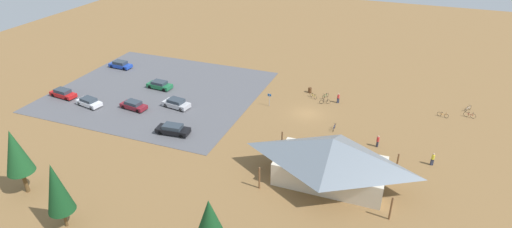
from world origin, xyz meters
TOP-DOWN VIEW (x-y plane):
  - ground at (0.00, 0.00)m, footprint 160.00×160.00m
  - parking_lot_asphalt at (25.56, 1.05)m, footprint 32.96×29.31m
  - bike_pavilion at (-6.61, 15.23)m, footprint 14.56×8.67m
  - trash_bin at (1.51, -7.50)m, footprint 0.60×0.60m
  - lot_sign at (6.22, -0.38)m, footprint 0.56×0.08m
  - pine_mideast at (24.53, 29.20)m, footprint 2.92×2.92m
  - pine_west at (0.61, 31.11)m, footprint 3.52×3.52m
  - pine_far_west at (16.49, 31.93)m, footprint 2.62×2.62m
  - bicycle_yellow_lone_west at (0.49, -5.72)m, footprint 1.45×1.15m
  - bicycle_black_edge_south at (-1.77, -4.28)m, footprint 1.62×0.79m
  - bicycle_red_front_row at (-22.92, -7.50)m, footprint 1.68×0.56m
  - bicycle_orange_yard_left at (-19.19, -6.25)m, footprint 1.61×0.63m
  - bicycle_blue_yard_front at (-4.79, 3.34)m, footprint 0.48×1.68m
  - bicycle_green_by_bin at (-1.40, -6.36)m, footprint 0.77×1.65m
  - bicycle_white_near_sign at (-22.82, -9.76)m, footprint 1.02×1.33m
  - car_maroon_mid_lot at (25.41, 8.13)m, footprint 4.40×2.21m
  - car_silver_aisle_side at (19.53, 5.30)m, footprint 4.53×2.45m
  - car_blue_inner_stall at (38.00, -5.32)m, footprint 4.44×2.01m
  - car_black_end_stall at (15.84, 12.45)m, footprint 4.79×2.23m
  - car_red_back_corner at (38.70, 8.68)m, footprint 4.70×2.18m
  - car_white_near_entry at (32.58, 9.71)m, footprint 4.47×2.54m
  - car_green_front_row at (25.86, 0.13)m, footprint 4.41×2.13m
  - visitor_at_bikes at (-10.98, 5.69)m, footprint 0.36×0.36m
  - visitor_by_pavilion at (-17.73, 7.57)m, footprint 0.39×0.36m
  - visitor_near_lot at (-3.64, -5.38)m, footprint 0.40×0.36m

SIDE VIEW (x-z plane):
  - ground at x=0.00m, z-range 0.00..0.00m
  - parking_lot_asphalt at x=25.56m, z-range 0.00..0.05m
  - bicycle_orange_yard_left at x=-19.19m, z-range -0.06..0.76m
  - bicycle_white_near_sign at x=-22.82m, z-range -0.06..0.76m
  - bicycle_black_edge_south at x=-1.77m, z-range -0.04..0.76m
  - bicycle_blue_yard_front at x=-4.79m, z-range -0.04..0.76m
  - bicycle_green_by_bin at x=-1.40m, z-range -0.05..0.81m
  - bicycle_yellow_lone_west at x=0.49m, z-range -0.03..0.80m
  - bicycle_red_front_row at x=-22.92m, z-range -0.05..0.84m
  - trash_bin at x=1.51m, z-range 0.00..0.90m
  - car_white_near_entry at x=32.58m, z-range 0.05..1.36m
  - car_maroon_mid_lot at x=25.41m, z-range 0.05..1.38m
  - car_green_front_row at x=25.86m, z-range 0.05..1.39m
  - car_blue_inner_stall at x=38.00m, z-range 0.04..1.41m
  - car_red_back_corner at x=38.70m, z-range 0.04..1.44m
  - car_black_end_stall at x=15.84m, z-range 0.05..1.43m
  - car_silver_aisle_side at x=19.53m, z-range 0.04..1.46m
  - visitor_near_lot at x=-3.64m, z-range 0.04..1.67m
  - visitor_at_bikes at x=-10.98m, z-range 0.04..1.71m
  - visitor_by_pavilion at x=-17.73m, z-range 0.04..1.73m
  - lot_sign at x=6.22m, z-range 0.31..2.51m
  - bike_pavilion at x=-6.61m, z-range 0.34..6.06m
  - pine_west at x=0.61m, z-range 1.01..8.37m
  - pine_far_west at x=16.49m, z-range 1.00..8.48m
  - pine_mideast at x=24.53m, z-range 1.33..9.26m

